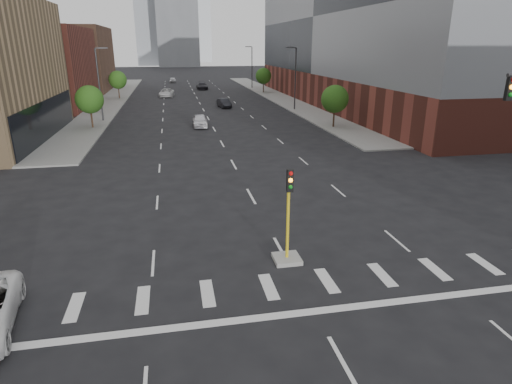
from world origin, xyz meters
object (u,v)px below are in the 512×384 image
object	(u,v)px
median_traffic_signal	(287,242)
car_near_left	(200,121)
car_deep_right	(202,86)
car_far_left	(167,93)
car_mid_right	(224,103)
car_distant	(173,80)

from	to	relation	value
median_traffic_signal	car_near_left	bearing A→B (deg)	92.47
median_traffic_signal	car_deep_right	world-z (taller)	median_traffic_signal
car_near_left	car_deep_right	size ratio (longest dim) A/B	0.83
median_traffic_signal	car_deep_right	bearing A→B (deg)	88.45
median_traffic_signal	car_far_left	world-z (taller)	median_traffic_signal
car_near_left	car_mid_right	distance (m)	17.01
median_traffic_signal	car_distant	world-z (taller)	median_traffic_signal
median_traffic_signal	car_near_left	distance (m)	34.86
car_distant	car_deep_right	bearing A→B (deg)	-70.75
median_traffic_signal	car_distant	bearing A→B (deg)	92.29
car_mid_right	car_far_left	bearing A→B (deg)	109.76
car_deep_right	car_distant	xyz separation A→B (m)	(-6.22, 19.77, -0.08)
car_near_left	median_traffic_signal	bearing A→B (deg)	-86.51
car_near_left	car_deep_right	bearing A→B (deg)	86.44
median_traffic_signal	car_mid_right	world-z (taller)	median_traffic_signal
car_near_left	car_mid_right	world-z (taller)	car_near_left
car_deep_right	car_far_left	bearing A→B (deg)	-123.49
car_near_left	car_far_left	xyz separation A→B (m)	(-4.01, 33.05, 0.01)
car_near_left	car_distant	world-z (taller)	car_near_left
car_far_left	car_distant	distance (m)	32.80
median_traffic_signal	car_far_left	bearing A→B (deg)	94.64
car_mid_right	car_near_left	bearing A→B (deg)	-115.11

